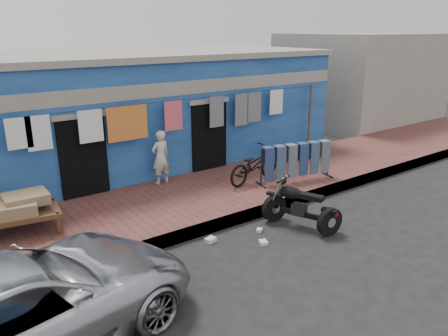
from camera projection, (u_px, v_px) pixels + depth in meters
ground at (287, 253)px, 8.17m from camera, size 80.00×80.00×0.00m
sidewalk at (199, 198)px, 10.44m from camera, size 28.00×3.00×0.25m
curb at (236, 219)px, 9.33m from camera, size 28.00×0.10×0.25m
building at (126, 110)px, 13.03m from camera, size 12.20×5.20×3.36m
neighbor_right at (359, 79)px, 19.15m from camera, size 6.00×5.00×3.80m
clothesline at (169, 121)px, 10.86m from camera, size 10.06×0.06×2.10m
car at (21, 307)px, 5.48m from camera, size 5.15×3.16×1.35m
seated_person at (161, 157)px, 10.91m from camera, size 0.53×0.38×1.37m
bicycle at (254, 161)px, 11.04m from camera, size 1.78×0.85×1.11m
motorcycle at (301, 205)px, 9.04m from camera, size 1.58×1.93×1.02m
charpoy at (2, 218)px, 8.18m from camera, size 2.47×1.69×0.72m
jeans_rack at (296, 162)px, 11.16m from camera, size 2.28×1.33×1.01m
litter_a at (211, 240)px, 8.57m from camera, size 0.23×0.20×0.09m
litter_b at (259, 230)px, 9.00m from camera, size 0.17×0.17×0.07m
litter_c at (263, 242)px, 8.49m from camera, size 0.19×0.21×0.07m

